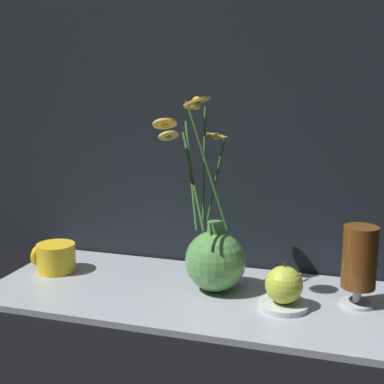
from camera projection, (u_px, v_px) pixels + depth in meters
ground_plane at (184, 296)px, 1.03m from camera, size 6.00×6.00×0.00m
shelf at (184, 294)px, 1.03m from camera, size 0.75×0.33×0.01m
backdrop_wall at (210, 11)px, 1.09m from camera, size 1.25×0.02×1.10m
vase_with_flowers at (215, 255)px, 1.02m from camera, size 0.17×0.17×0.37m
yellow_mug at (55, 258)px, 1.13m from camera, size 0.09×0.08×0.06m
tea_glass at (359, 260)px, 0.95m from camera, size 0.06×0.06×0.15m
saucer_plate at (283, 305)px, 0.95m from camera, size 0.09×0.09×0.01m
orange_fruit at (284, 285)px, 0.95m from camera, size 0.07×0.07×0.08m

